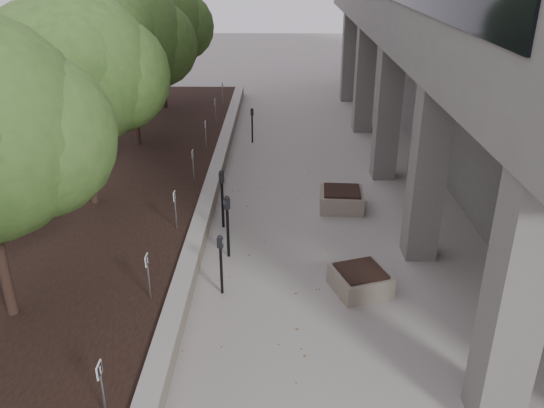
{
  "coord_description": "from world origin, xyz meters",
  "views": [
    {
      "loc": [
        0.12,
        -5.5,
        6.51
      ],
      "look_at": [
        -0.03,
        5.99,
        1.28
      ],
      "focal_mm": 36.72,
      "sensor_mm": 36.0,
      "label": 1
    }
  ],
  "objects_px": {
    "crabapple_tree_3": "(81,102)",
    "crabapple_tree_4": "(130,65)",
    "parking_meter_3": "(228,227)",
    "crabapple_tree_5": "(160,42)",
    "parking_meter_2": "(221,265)",
    "planter_back": "(342,199)",
    "parking_meter_5": "(252,125)",
    "planter_front": "(360,280)",
    "parking_meter_4": "(222,199)"
  },
  "relations": [
    {
      "from": "crabapple_tree_5",
      "to": "planter_front",
      "type": "xyz_separation_m",
      "value": [
        6.64,
        -13.55,
        -2.87
      ]
    },
    {
      "from": "parking_meter_2",
      "to": "parking_meter_4",
      "type": "relative_size",
      "value": 0.86
    },
    {
      "from": "planter_front",
      "to": "crabapple_tree_5",
      "type": "bearing_deg",
      "value": 116.1
    },
    {
      "from": "parking_meter_2",
      "to": "planter_front",
      "type": "distance_m",
      "value": 2.93
    },
    {
      "from": "crabapple_tree_4",
      "to": "parking_meter_4",
      "type": "relative_size",
      "value": 3.45
    },
    {
      "from": "planter_back",
      "to": "parking_meter_2",
      "type": "bearing_deg",
      "value": -124.27
    },
    {
      "from": "crabapple_tree_5",
      "to": "parking_meter_5",
      "type": "distance_m",
      "value": 5.88
    },
    {
      "from": "parking_meter_4",
      "to": "crabapple_tree_4",
      "type": "bearing_deg",
      "value": 117.14
    },
    {
      "from": "crabapple_tree_3",
      "to": "parking_meter_4",
      "type": "height_order",
      "value": "crabapple_tree_3"
    },
    {
      "from": "crabapple_tree_5",
      "to": "parking_meter_2",
      "type": "distance_m",
      "value": 14.41
    },
    {
      "from": "parking_meter_3",
      "to": "planter_front",
      "type": "relative_size",
      "value": 1.45
    },
    {
      "from": "crabapple_tree_4",
      "to": "parking_meter_3",
      "type": "xyz_separation_m",
      "value": [
        3.75,
        -7.15,
        -2.35
      ]
    },
    {
      "from": "parking_meter_5",
      "to": "planter_front",
      "type": "relative_size",
      "value": 1.24
    },
    {
      "from": "crabapple_tree_4",
      "to": "planter_back",
      "type": "distance_m",
      "value": 8.48
    },
    {
      "from": "crabapple_tree_4",
      "to": "planter_back",
      "type": "bearing_deg",
      "value": -33.59
    },
    {
      "from": "planter_back",
      "to": "crabapple_tree_4",
      "type": "bearing_deg",
      "value": 146.41
    },
    {
      "from": "parking_meter_3",
      "to": "parking_meter_5",
      "type": "bearing_deg",
      "value": 68.56
    },
    {
      "from": "crabapple_tree_5",
      "to": "planter_front",
      "type": "height_order",
      "value": "crabapple_tree_5"
    },
    {
      "from": "crabapple_tree_4",
      "to": "planter_front",
      "type": "distance_m",
      "value": 11.2
    },
    {
      "from": "crabapple_tree_5",
      "to": "planter_back",
      "type": "xyz_separation_m",
      "value": [
        6.66,
        -9.42,
        -2.85
      ]
    },
    {
      "from": "crabapple_tree_3",
      "to": "parking_meter_5",
      "type": "bearing_deg",
      "value": 58.4
    },
    {
      "from": "parking_meter_3",
      "to": "planter_front",
      "type": "xyz_separation_m",
      "value": [
        2.88,
        -1.4,
        -0.53
      ]
    },
    {
      "from": "parking_meter_2",
      "to": "planter_back",
      "type": "xyz_separation_m",
      "value": [
        2.91,
        4.27,
        -0.41
      ]
    },
    {
      "from": "crabapple_tree_5",
      "to": "parking_meter_2",
      "type": "relative_size",
      "value": 3.99
    },
    {
      "from": "parking_meter_5",
      "to": "planter_back",
      "type": "bearing_deg",
      "value": -76.07
    },
    {
      "from": "crabapple_tree_3",
      "to": "parking_meter_4",
      "type": "xyz_separation_m",
      "value": [
        3.49,
        -0.64,
        -2.33
      ]
    },
    {
      "from": "crabapple_tree_4",
      "to": "crabapple_tree_5",
      "type": "height_order",
      "value": "same"
    },
    {
      "from": "parking_meter_2",
      "to": "planter_front",
      "type": "height_order",
      "value": "parking_meter_2"
    },
    {
      "from": "parking_meter_4",
      "to": "parking_meter_2",
      "type": "bearing_deg",
      "value": -89.77
    },
    {
      "from": "crabapple_tree_3",
      "to": "parking_meter_5",
      "type": "height_order",
      "value": "crabapple_tree_3"
    },
    {
      "from": "parking_meter_4",
      "to": "parking_meter_5",
      "type": "xyz_separation_m",
      "value": [
        0.43,
        7.01,
        -0.13
      ]
    },
    {
      "from": "parking_meter_2",
      "to": "planter_back",
      "type": "relative_size",
      "value": 1.16
    },
    {
      "from": "planter_front",
      "to": "planter_back",
      "type": "relative_size",
      "value": 0.91
    },
    {
      "from": "planter_front",
      "to": "parking_meter_5",
      "type": "bearing_deg",
      "value": 105.31
    },
    {
      "from": "planter_front",
      "to": "planter_back",
      "type": "height_order",
      "value": "planter_back"
    },
    {
      "from": "parking_meter_3",
      "to": "planter_back",
      "type": "relative_size",
      "value": 1.32
    },
    {
      "from": "crabapple_tree_4",
      "to": "parking_meter_4",
      "type": "bearing_deg",
      "value": -58.25
    },
    {
      "from": "crabapple_tree_4",
      "to": "crabapple_tree_5",
      "type": "distance_m",
      "value": 5.0
    },
    {
      "from": "crabapple_tree_3",
      "to": "parking_meter_5",
      "type": "xyz_separation_m",
      "value": [
        3.92,
        6.37,
        -2.46
      ]
    },
    {
      "from": "crabapple_tree_3",
      "to": "crabapple_tree_5",
      "type": "xyz_separation_m",
      "value": [
        0.0,
        10.0,
        0.0
      ]
    },
    {
      "from": "crabapple_tree_3",
      "to": "parking_meter_4",
      "type": "relative_size",
      "value": 3.45
    },
    {
      "from": "crabapple_tree_5",
      "to": "parking_meter_5",
      "type": "bearing_deg",
      "value": -42.76
    },
    {
      "from": "parking_meter_5",
      "to": "crabapple_tree_4",
      "type": "bearing_deg",
      "value": -172.05
    },
    {
      "from": "parking_meter_4",
      "to": "planter_front",
      "type": "relative_size",
      "value": 1.48
    },
    {
      "from": "crabapple_tree_3",
      "to": "crabapple_tree_4",
      "type": "bearing_deg",
      "value": 90.0
    },
    {
      "from": "parking_meter_4",
      "to": "planter_back",
      "type": "relative_size",
      "value": 1.34
    },
    {
      "from": "planter_front",
      "to": "planter_back",
      "type": "bearing_deg",
      "value": 89.71
    },
    {
      "from": "crabapple_tree_4",
      "to": "parking_meter_3",
      "type": "height_order",
      "value": "crabapple_tree_4"
    },
    {
      "from": "parking_meter_5",
      "to": "planter_front",
      "type": "xyz_separation_m",
      "value": [
        2.72,
        -9.92,
        -0.41
      ]
    },
    {
      "from": "parking_meter_2",
      "to": "parking_meter_3",
      "type": "height_order",
      "value": "parking_meter_3"
    }
  ]
}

